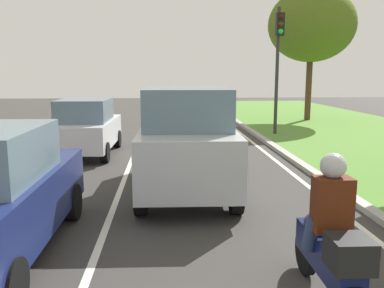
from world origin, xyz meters
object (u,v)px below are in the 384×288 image
object	(u,v)px
car_suv_ahead	(186,139)
tree_roadside_far	(312,25)
rider_person	(331,203)
traffic_light_near_right	(278,50)
car_hatchback_far	(87,127)
motorcycle	(329,258)

from	to	relation	value
car_suv_ahead	tree_roadside_far	size ratio (longest dim) A/B	0.65
rider_person	tree_roadside_far	size ratio (longest dim) A/B	0.17
traffic_light_near_right	tree_roadside_far	world-z (taller)	tree_roadside_far
car_suv_ahead	rider_person	size ratio (longest dim) A/B	3.90
car_hatchback_far	tree_roadside_far	world-z (taller)	tree_roadside_far
car_hatchback_far	rider_person	bearing A→B (deg)	-62.64
rider_person	traffic_light_near_right	size ratio (longest dim) A/B	0.22
car_suv_ahead	tree_roadside_far	distance (m)	15.42
motorcycle	tree_roadside_far	distance (m)	19.14
car_suv_ahead	tree_roadside_far	world-z (taller)	tree_roadside_far
car_hatchback_far	tree_roadside_far	bearing A→B (deg)	42.09
car_hatchback_far	car_suv_ahead	bearing A→B (deg)	-53.98
traffic_light_near_right	motorcycle	bearing A→B (deg)	-102.74
motorcycle	rider_person	world-z (taller)	rider_person
car_suv_ahead	tree_roadside_far	xyz separation A→B (m)	(7.30, 13.02, 3.90)
car_suv_ahead	car_hatchback_far	size ratio (longest dim) A/B	1.21
rider_person	tree_roadside_far	xyz separation A→B (m)	(5.97, 17.58, 3.88)
car_suv_ahead	motorcycle	bearing A→B (deg)	-72.45
car_suv_ahead	traffic_light_near_right	xyz separation A→B (m)	(4.17, 7.95, 2.34)
rider_person	traffic_light_near_right	xyz separation A→B (m)	(2.84, 12.51, 2.31)
car_hatchback_far	rider_person	size ratio (longest dim) A/B	3.22
rider_person	tree_roadside_far	distance (m)	18.96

